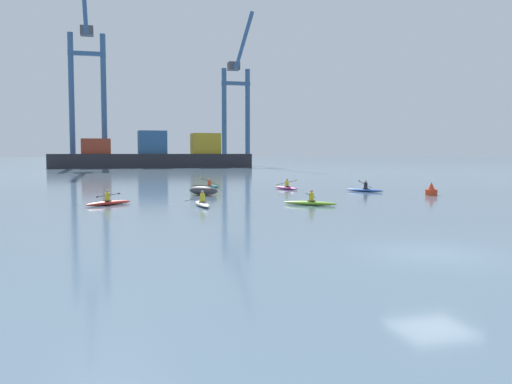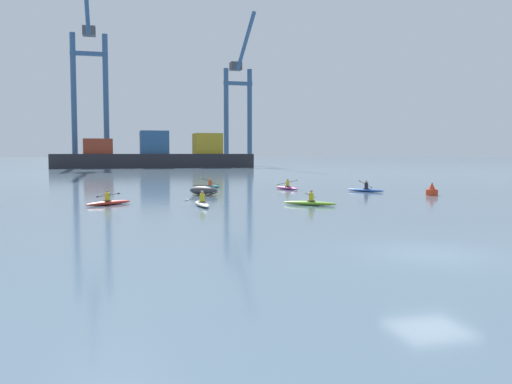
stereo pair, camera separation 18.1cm
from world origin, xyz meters
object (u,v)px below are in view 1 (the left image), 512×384
Objects in this scene: kayak_magenta at (286,187)px; kayak_red at (109,202)px; kayak_teal at (210,187)px; gantry_crane_west_mid at (237,98)px; capsized_dinghy at (203,191)px; kayak_lime at (310,202)px; kayak_blue at (365,190)px; kayak_white at (202,203)px; channel_buoy at (431,191)px; gantry_crane_west at (87,78)px; container_barge at (154,156)px.

kayak_magenta is 18.61m from kayak_red.
kayak_teal reaches higher than kayak_red.
gantry_crane_west_mid reaches higher than capsized_dinghy.
kayak_lime is 12.95m from kayak_blue.
capsized_dinghy is at bearing 80.26° from kayak_white.
kayak_teal is (-14.86, 12.15, -0.19)m from channel_buoy.
gantry_crane_west reaches higher than gantry_crane_west_mid.
kayak_blue is at bearing -73.53° from gantry_crane_west.
gantry_crane_west reaches higher than kayak_red.
capsized_dinghy is at bearing -150.66° from kayak_magenta.
container_barge reaches higher than kayak_white.
kayak_magenta is 6.97m from kayak_teal.
kayak_red is 0.98× the size of kayak_lime.
container_barge is 14.11× the size of kayak_red.
channel_buoy is at bearing -72.49° from gantry_crane_west.
kayak_magenta is at bearing 35.92° from kayak_red.
channel_buoy is 0.33× the size of kayak_lime.
kayak_red is (-23.64, -1.77, -0.19)m from channel_buoy.
kayak_red is 5.90m from kayak_white.
kayak_white is at bearing -103.97° from gantry_crane_west_mid.
kayak_white is at bearing -99.74° from capsized_dinghy.
capsized_dinghy is at bearing 42.46° from kayak_red.
kayak_white is at bearing -92.40° from container_barge.
gantry_crane_west_mid is 11.72× the size of kayak_teal.
channel_buoy is at bearing 4.29° from kayak_red.
kayak_white is (5.47, -2.21, 0.00)m from kayak_red.
kayak_red is 1.02× the size of kayak_teal.
gantry_crane_west_mid reaches higher than channel_buoy.
kayak_white is at bearing -22.04° from kayak_red.
kayak_red is at bearing 157.96° from kayak_white.
kayak_magenta is at bearing -85.49° from container_barge.
container_barge is 42.54× the size of channel_buoy.
container_barge is 85.35m from channel_buoy.
channel_buoy reaches higher than kayak_lime.
gantry_crane_west_mid is at bearing 79.64° from kayak_lime.
kayak_white is (-1.47, -8.56, -0.18)m from capsized_dinghy.
kayak_magenta is 1.01× the size of kayak_white.
kayak_lime is at bearing -15.26° from kayak_red.
capsized_dinghy is 0.89× the size of kayak_red.
container_barge is at bearing 94.51° from kayak_magenta.
kayak_red is (-30.76, -99.45, -16.84)m from gantry_crane_west_mid.
gantry_crane_west is 11.72× the size of kayak_magenta.
container_barge reaches higher than kayak_teal.
container_barge is 12.46× the size of kayak_white.
kayak_blue reaches higher than kayak_red.
container_barge reaches higher than capsized_dinghy.
gantry_crane_west is 13.12× the size of kayak_lime.
channel_buoy is 5.73m from kayak_blue.
kayak_magenta is at bearing 140.78° from kayak_blue.
capsized_dinghy is at bearing -103.71° from kayak_teal.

